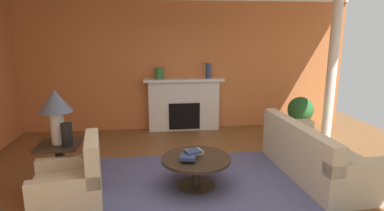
{
  "coord_description": "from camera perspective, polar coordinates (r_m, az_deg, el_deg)",
  "views": [
    {
      "loc": [
        -0.59,
        -4.08,
        2.18
      ],
      "look_at": [
        0.01,
        1.11,
        1.0
      ],
      "focal_mm": 29.79,
      "sensor_mm": 36.0,
      "label": 1
    }
  ],
  "objects": [
    {
      "name": "potted_plant",
      "position": [
        7.4,
        18.82,
        -1.15
      ],
      "size": [
        0.56,
        0.56,
        0.83
      ],
      "color": "#333333",
      "rests_on": "ground_plane"
    },
    {
      "name": "book_small_novel",
      "position": [
        4.54,
        0.15,
        -8.25
      ],
      "size": [
        0.25,
        0.23,
        0.03
      ],
      "primitive_type": "cube",
      "rotation": [
        0.0,
        0.0,
        0.38
      ],
      "color": "navy",
      "rests_on": "coffee_table"
    },
    {
      "name": "table_lamp",
      "position": [
        4.66,
        -23.24,
        -0.14
      ],
      "size": [
        0.44,
        0.44,
        0.75
      ],
      "color": "beige",
      "rests_on": "side_table"
    },
    {
      "name": "book_art_folio",
      "position": [
        4.45,
        -0.74,
        -9.26
      ],
      "size": [
        0.25,
        0.23,
        0.05
      ],
      "primitive_type": "cube",
      "rotation": [
        0.0,
        0.0,
        -0.24
      ],
      "color": "navy",
      "rests_on": "coffee_table"
    },
    {
      "name": "armchair_near_window",
      "position": [
        4.33,
        -20.77,
        -13.77
      ],
      "size": [
        0.92,
        0.92,
        0.95
      ],
      "color": "#C1B293",
      "rests_on": "ground_plane"
    },
    {
      "name": "vase_mantel_left",
      "position": [
        7.1,
        -5.91,
        5.7
      ],
      "size": [
        0.19,
        0.19,
        0.25
      ],
      "primitive_type": "cylinder",
      "color": "#33703D",
      "rests_on": "fireplace"
    },
    {
      "name": "area_rug",
      "position": [
        4.8,
        0.72,
        -14.2
      ],
      "size": [
        3.45,
        2.46,
        0.01
      ],
      "primitive_type": "cube",
      "color": "#4C517A",
      "rests_on": "ground_plane"
    },
    {
      "name": "column_white",
      "position": [
        7.27,
        23.81,
        6.41
      ],
      "size": [
        0.2,
        0.2,
        3.03
      ],
      "primitive_type": "cylinder",
      "color": "white",
      "rests_on": "ground_plane"
    },
    {
      "name": "sofa",
      "position": [
        5.38,
        20.93,
        -8.64
      ],
      "size": [
        1.02,
        2.15,
        0.85
      ],
      "color": "#BCB299",
      "rests_on": "ground_plane"
    },
    {
      "name": "vase_mantel_right",
      "position": [
        7.19,
        2.93,
        6.23
      ],
      "size": [
        0.11,
        0.11,
        0.34
      ],
      "primitive_type": "cylinder",
      "color": "navy",
      "rests_on": "fireplace"
    },
    {
      "name": "wall_fireplace",
      "position": [
        7.36,
        -2.04,
        7.54
      ],
      "size": [
        7.74,
        0.12,
        3.03
      ],
      "primitive_type": "cube",
      "color": "#CC723D",
      "rests_on": "ground_plane"
    },
    {
      "name": "ground_plane",
      "position": [
        4.66,
        1.45,
        -15.15
      ],
      "size": [
        9.28,
        9.28,
        0.0
      ],
      "primitive_type": "plane",
      "color": "brown"
    },
    {
      "name": "book_red_cover",
      "position": [
        4.76,
        0.31,
        -8.3
      ],
      "size": [
        0.29,
        0.26,
        0.04
      ],
      "primitive_type": "cube",
      "rotation": [
        0.0,
        0.0,
        0.29
      ],
      "color": "tan",
      "rests_on": "coffee_table"
    },
    {
      "name": "vase_on_side_table",
      "position": [
        4.6,
        -21.46,
        -4.88
      ],
      "size": [
        0.14,
        0.14,
        0.32
      ],
      "primitive_type": "cylinder",
      "color": "black",
      "rests_on": "side_table"
    },
    {
      "name": "side_table",
      "position": [
        4.89,
        -22.39,
        -9.6
      ],
      "size": [
        0.56,
        0.56,
        0.7
      ],
      "color": "#2D2319",
      "rests_on": "ground_plane"
    },
    {
      "name": "fireplace",
      "position": [
        7.3,
        -1.47,
        -0.04
      ],
      "size": [
        1.8,
        0.35,
        1.2
      ],
      "color": "white",
      "rests_on": "ground_plane"
    },
    {
      "name": "coffee_table",
      "position": [
        4.66,
        0.74,
        -10.59
      ],
      "size": [
        1.0,
        1.0,
        0.45
      ],
      "color": "#2D2319",
      "rests_on": "ground_plane"
    }
  ]
}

